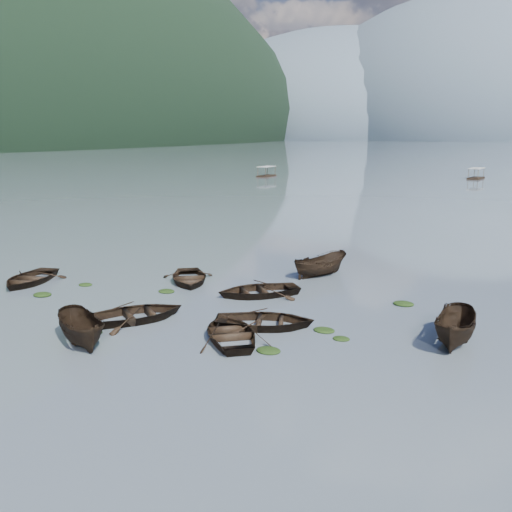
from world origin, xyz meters
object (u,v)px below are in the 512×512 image
at_px(rowboat_3, 231,338).
at_px(pontoon_centre, 476,179).
at_px(pontoon_left, 267,177).
at_px(rowboat_0, 30,283).

relative_size(rowboat_3, pontoon_centre, 0.85).
bearing_deg(pontoon_centre, rowboat_3, -82.47).
xyz_separation_m(rowboat_3, pontoon_left, (-39.53, 92.45, 0.00)).
height_order(pontoon_left, pontoon_centre, pontoon_centre).
distance_m(rowboat_0, rowboat_3, 16.85).
xyz_separation_m(pontoon_left, pontoon_centre, (42.13, 13.03, 0.00)).
bearing_deg(rowboat_0, rowboat_3, -25.69).
height_order(rowboat_3, pontoon_centre, pontoon_centre).
bearing_deg(rowboat_0, pontoon_left, 90.71).
distance_m(rowboat_0, pontoon_left, 91.92).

